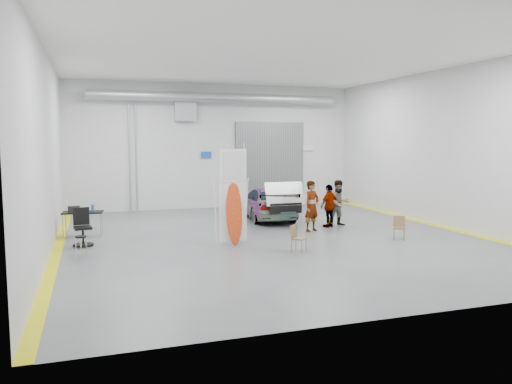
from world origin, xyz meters
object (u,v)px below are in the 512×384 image
object	(u,v)px
person_b	(339,203)
folding_chair_near	(299,244)
work_table	(80,212)
person_c	(329,206)
sedan_car	(266,203)
folding_chair_far	(399,233)
surfboard_display	(233,204)
shop_stool	(81,247)
office_chair	(83,229)
person_a	(312,206)

from	to	relation	value
person_b	folding_chair_near	xyz separation A→B (m)	(-3.30, -3.73, -0.64)
person_b	work_table	size ratio (longest dim) A/B	1.25
person_c	work_table	world-z (taller)	person_c
folding_chair_near	sedan_car	bearing A→B (deg)	35.30
person_b	folding_chair_far	world-z (taller)	person_b
surfboard_display	folding_chair_near	world-z (taller)	surfboard_display
surfboard_display	shop_stool	world-z (taller)	surfboard_display
shop_stool	work_table	size ratio (longest dim) A/B	0.45
folding_chair_far	office_chair	bearing A→B (deg)	-160.79
person_a	folding_chair_far	distance (m)	3.24
sedan_car	folding_chair_near	xyz separation A→B (m)	(-1.21, -6.29, -0.41)
folding_chair_near	work_table	distance (m)	7.77
person_a	shop_stool	distance (m)	8.14
folding_chair_near	work_table	size ratio (longest dim) A/B	0.57
sedan_car	work_table	xyz separation A→B (m)	(-7.40, -1.63, 0.19)
work_table	person_b	bearing A→B (deg)	-5.64
sedan_car	office_chair	world-z (taller)	sedan_car
person_c	folding_chair_near	world-z (taller)	person_c
person_c	folding_chair_near	xyz separation A→B (m)	(-2.78, -3.54, -0.57)
folding_chair_near	office_chair	distance (m)	6.78
sedan_car	office_chair	distance (m)	8.03
person_c	work_table	bearing A→B (deg)	-30.86
person_b	shop_stool	bearing A→B (deg)	-164.65
person_a	work_table	distance (m)	8.15
sedan_car	folding_chair_far	xyz separation A→B (m)	(2.66, -5.71, -0.41)
shop_stool	person_a	bearing A→B (deg)	12.76
person_a	shop_stool	xyz separation A→B (m)	(-7.91, -1.79, -0.61)
person_b	sedan_car	bearing A→B (deg)	129.43
sedan_car	person_c	bearing A→B (deg)	124.98
person_b	folding_chair_near	bearing A→B (deg)	-131.22
sedan_car	surfboard_display	size ratio (longest dim) A/B	1.40
person_c	folding_chair_far	xyz separation A→B (m)	(1.08, -2.95, -0.58)
surfboard_display	folding_chair_near	xyz separation A→B (m)	(1.58, -1.59, -1.06)
person_b	folding_chair_far	xyz separation A→B (m)	(0.57, -3.14, -0.64)
person_b	office_chair	size ratio (longest dim) A/B	1.51
person_c	shop_stool	world-z (taller)	person_c
folding_chair_far	shop_stool	world-z (taller)	folding_chair_far
shop_stool	office_chair	xyz separation A→B (m)	(0.03, 1.77, 0.20)
sedan_car	folding_chair_near	world-z (taller)	sedan_car
shop_stool	person_c	bearing A→B (deg)	14.77
person_a	person_b	world-z (taller)	person_a
folding_chair_near	folding_chair_far	bearing A→B (deg)	-35.19
surfboard_display	shop_stool	size ratio (longest dim) A/B	5.02
surfboard_display	work_table	world-z (taller)	surfboard_display
sedan_car	surfboard_display	world-z (taller)	surfboard_display
folding_chair_near	folding_chair_far	xyz separation A→B (m)	(3.87, 0.59, -0.00)
folding_chair_near	surfboard_display	bearing A→B (deg)	91.06
person_c	work_table	distance (m)	9.04
surfboard_display	folding_chair_near	bearing A→B (deg)	-50.89
person_b	person_a	bearing A→B (deg)	-153.34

